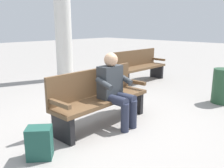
{
  "coord_description": "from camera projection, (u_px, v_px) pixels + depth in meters",
  "views": [
    {
      "loc": [
        2.56,
        2.68,
        1.6
      ],
      "look_at": [
        -0.06,
        0.15,
        0.7
      ],
      "focal_mm": 38.39,
      "sensor_mm": 36.0,
      "label": 1
    }
  ],
  "objects": [
    {
      "name": "person_seated",
      "position": [
        115.0,
        88.0,
        3.8
      ],
      "size": [
        0.58,
        0.58,
        1.18
      ],
      "rotation": [
        0.0,
        0.0,
        0.03
      ],
      "color": "#33383D",
      "rests_on": "ground"
    },
    {
      "name": "trash_bin",
      "position": [
        222.0,
        86.0,
        4.98
      ],
      "size": [
        0.41,
        0.41,
        0.72
      ],
      "primitive_type": "cylinder",
      "color": "#23472D",
      "rests_on": "ground"
    },
    {
      "name": "support_pillar",
      "position": [
        63.0,
        17.0,
        6.86
      ],
      "size": [
        0.48,
        0.48,
        3.67
      ],
      "primitive_type": "cylinder",
      "color": "silver",
      "rests_on": "ground"
    },
    {
      "name": "backpack",
      "position": [
        40.0,
        143.0,
        2.93
      ],
      "size": [
        0.37,
        0.36,
        0.4
      ],
      "rotation": [
        0.0,
        0.0,
        2.43
      ],
      "color": "#1E4C42",
      "rests_on": "ground"
    },
    {
      "name": "bench_near",
      "position": [
        100.0,
        97.0,
        3.91
      ],
      "size": [
        1.81,
        0.54,
        0.9
      ],
      "rotation": [
        0.0,
        0.0,
        0.03
      ],
      "color": "brown",
      "rests_on": "ground"
    },
    {
      "name": "ground_plane",
      "position": [
        103.0,
        124.0,
        3.97
      ],
      "size": [
        40.0,
        40.0,
        0.0
      ],
      "primitive_type": "plane",
      "color": "gray"
    },
    {
      "name": "bench_far",
      "position": [
        139.0,
        66.0,
        6.86
      ],
      "size": [
        1.8,
        0.49,
        0.9
      ],
      "rotation": [
        0.0,
        0.0,
        -0.01
      ],
      "color": "brown",
      "rests_on": "ground"
    }
  ]
}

